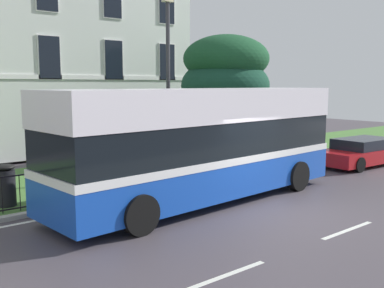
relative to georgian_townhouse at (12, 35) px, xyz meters
name	(u,v)px	position (x,y,z in m)	size (l,w,h in m)	color
ground_plane	(252,204)	(1.48, -15.66, -5.98)	(60.00, 56.00, 0.18)	#453F45
georgian_townhouse	(12,35)	(0.00, 0.00, 0.00)	(16.34, 9.83, 11.62)	silver
iron_verge_railing	(149,173)	(0.00, -12.53, -5.34)	(17.19, 0.04, 0.97)	black
evergreen_tree	(226,102)	(6.47, -9.33, -3.36)	(4.99, 4.99, 5.62)	#423328
single_decker_bus	(204,143)	(0.61, -14.52, -4.23)	(9.81, 3.10, 3.30)	#1648B9
parked_hatchback_01	(361,152)	(9.67, -14.31, -5.40)	(4.37, 2.11, 1.14)	#B5151A
street_lamp_post	(168,73)	(1.54, -11.54, -2.13)	(0.36, 0.24, 6.46)	#333338
litter_bin	(6,185)	(-4.20, -11.85, -5.26)	(0.51, 0.51, 1.17)	black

